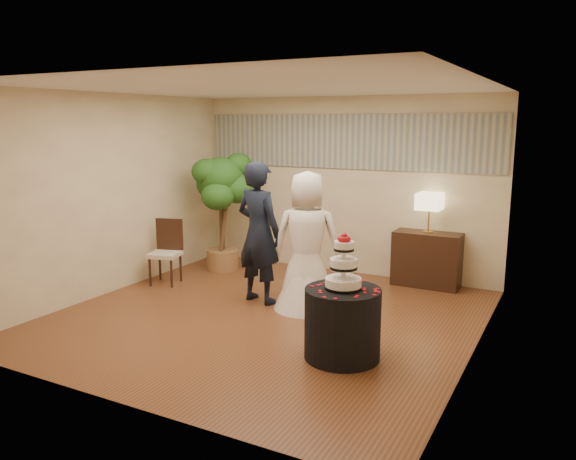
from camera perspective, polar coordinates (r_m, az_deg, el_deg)
The scene contains 15 objects.
floor at distance 7.13m, azimuth -2.24°, elevation -8.79°, with size 5.00×5.00×0.00m, color brown.
ceiling at distance 6.72m, azimuth -2.42°, elevation 14.30°, with size 5.00×5.00×0.00m, color white.
wall_back at distance 9.01m, azimuth 5.70°, elevation 4.49°, with size 5.00×0.06×2.80m, color beige.
wall_front at distance 4.82m, azimuth -17.42°, elevation -1.61°, with size 5.00×0.06×2.80m, color beige.
wall_left at distance 8.31m, azimuth -17.43°, elevation 3.50°, with size 0.06×5.00×2.80m, color beige.
wall_right at distance 5.95m, azimuth 18.98°, elevation 0.60°, with size 0.06×5.00×2.80m, color beige.
mural_border at distance 8.94m, azimuth 5.74°, elevation 8.94°, with size 4.90×0.02×0.85m, color gray.
groom at distance 7.47m, azimuth -2.98°, elevation -0.27°, with size 0.70×0.46×1.91m, color black.
bride at distance 7.20m, azimuth 1.94°, elevation -1.12°, with size 0.88×0.86×1.80m, color white.
cake_table at distance 5.86m, azimuth 5.55°, elevation -9.43°, with size 0.78×0.78×0.74m, color black.
wedding_cake at distance 5.67m, azimuth 5.68°, elevation -3.18°, with size 0.37×0.37×0.58m, color white, non-canonical shape.
console at distance 8.56m, azimuth 13.91°, elevation -2.90°, with size 0.97×0.43×0.81m, color black.
table_lamp at distance 8.42m, azimuth 14.13°, elevation 1.69°, with size 0.35×0.35×0.58m, color beige, non-canonical shape.
ficus_tree at distance 9.17m, azimuth -6.76°, elevation 1.91°, with size 0.93×0.93×1.95m, color #25581B, non-canonical shape.
side_chair at distance 8.60m, azimuth -12.41°, elevation -2.24°, with size 0.44×0.46×0.96m, color black, non-canonical shape.
Camera 1 is at (3.38, -5.80, 2.41)m, focal length 35.00 mm.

